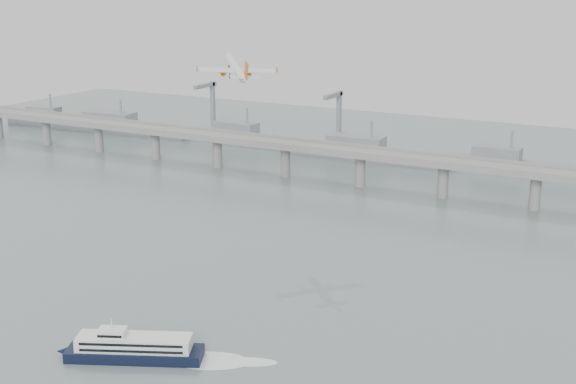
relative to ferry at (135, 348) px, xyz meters
The scene contains 5 objects.
ground 32.83m from the ferry, 72.82° to the left, with size 900.00×900.00×0.00m, color slate.
bridge 231.74m from the ferry, 87.90° to the left, with size 800.00×22.00×23.90m.
distant_fleet 330.15m from the ferry, 116.19° to the left, with size 453.00×60.90×40.00m.
ferry is the anchor object (origin of this frame).
airliner 139.15m from the ferry, 104.98° to the left, with size 31.63×31.58×12.15m.
Camera 1 is at (140.47, -205.44, 118.32)m, focal length 48.00 mm.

